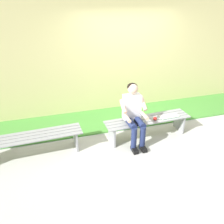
{
  "coord_description": "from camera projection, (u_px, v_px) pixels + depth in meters",
  "views": [
    {
      "loc": [
        1.91,
        3.85,
        2.74
      ],
      "look_at": [
        0.82,
        0.15,
        0.77
      ],
      "focal_mm": 37.25,
      "sensor_mm": 36.0,
      "label": 1
    }
  ],
  "objects": [
    {
      "name": "ground_plane",
      "position": [
        106.0,
        179.0,
        3.87
      ],
      "size": [
        10.0,
        7.0,
        0.04
      ],
      "primitive_type": "cube",
      "color": "#B2B2AD"
    },
    {
      "name": "person_seated",
      "position": [
        134.0,
        113.0,
        4.53
      ],
      "size": [
        0.5,
        0.69,
        1.23
      ],
      "color": "silver",
      "rests_on": "ground"
    },
    {
      "name": "bench_near",
      "position": [
        147.0,
        123.0,
        4.86
      ],
      "size": [
        1.84,
        0.5,
        0.42
      ],
      "rotation": [
        0.0,
        0.0,
        0.05
      ],
      "color": "gray",
      "rests_on": "ground"
    },
    {
      "name": "book_open",
      "position": [
        169.0,
        116.0,
        4.89
      ],
      "size": [
        0.42,
        0.18,
        0.02
      ],
      "rotation": [
        0.0,
        0.0,
        0.05
      ],
      "color": "white",
      "rests_on": "bench_near"
    },
    {
      "name": "brick_wall",
      "position": [
        104.0,
        56.0,
        5.64
      ],
      "size": [
        9.5,
        0.24,
        2.76
      ],
      "primitive_type": "cube",
      "color": "#D1C684",
      "rests_on": "ground"
    },
    {
      "name": "apple",
      "position": [
        155.0,
        119.0,
        4.75
      ],
      "size": [
        0.07,
        0.07,
        0.07
      ],
      "primitive_type": "sphere",
      "color": "red",
      "rests_on": "bench_near"
    },
    {
      "name": "bench_far",
      "position": [
        30.0,
        140.0,
        4.27
      ],
      "size": [
        1.91,
        0.5,
        0.42
      ],
      "rotation": [
        0.0,
        0.0,
        0.05
      ],
      "color": "gray",
      "rests_on": "ground"
    },
    {
      "name": "grass_strip",
      "position": [
        84.0,
        120.0,
        5.59
      ],
      "size": [
        9.0,
        1.35,
        0.03
      ],
      "primitive_type": "cube",
      "color": "#478C38",
      "rests_on": "ground"
    }
  ]
}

